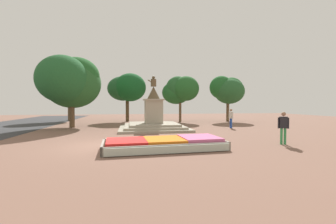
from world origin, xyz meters
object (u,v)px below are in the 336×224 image
Objects in this scene: flower_planter at (165,144)px; pedestrian_with_handbag at (283,125)px; pedestrian_crossing_plaza at (231,117)px; statue_monument at (154,120)px.

flower_planter is 6.60m from pedestrian_with_handbag.
flower_planter is 11.32m from pedestrian_crossing_plaza.
pedestrian_crossing_plaza is (7.12, -0.23, 0.24)m from statue_monument.
statue_monument is at bearing 125.94° from pedestrian_with_handbag.
statue_monument is 10.61m from pedestrian_with_handbag.
pedestrian_with_handbag reaches higher than flower_planter.
pedestrian_with_handbag is 8.40m from pedestrian_crossing_plaza.
statue_monument is at bearing 178.11° from pedestrian_crossing_plaza.
pedestrian_with_handbag is (6.55, 0.14, 0.79)m from flower_planter.
pedestrian_with_handbag is at bearing -96.07° from pedestrian_crossing_plaza.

